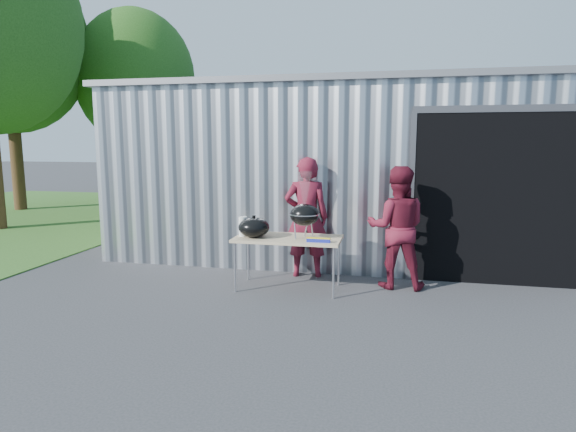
% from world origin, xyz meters
% --- Properties ---
extents(ground, '(80.00, 80.00, 0.00)m').
position_xyz_m(ground, '(0.00, 0.00, 0.00)').
color(ground, '#303033').
extents(building, '(8.20, 6.20, 3.10)m').
position_xyz_m(building, '(0.92, 4.59, 1.54)').
color(building, silver).
rests_on(building, ground).
extents(grass_patch, '(10.00, 12.00, 0.02)m').
position_xyz_m(grass_patch, '(-9.00, 6.00, 0.01)').
color(grass_patch, '#2D591E').
rests_on(grass_patch, ground).
extents(tree_mid, '(4.61, 4.61, 7.64)m').
position_xyz_m(tree_mid, '(-9.50, 7.00, 4.98)').
color(tree_mid, '#442D19').
rests_on(tree_mid, ground).
extents(tree_far, '(3.82, 3.82, 6.33)m').
position_xyz_m(tree_far, '(-6.50, 9.00, 4.12)').
color(tree_far, '#442D19').
rests_on(tree_far, ground).
extents(folding_table, '(1.50, 0.75, 0.75)m').
position_xyz_m(folding_table, '(0.36, 0.83, 0.71)').
color(folding_table, tan).
rests_on(folding_table, ground).
extents(kettle_grill, '(0.42, 0.42, 0.93)m').
position_xyz_m(kettle_grill, '(0.60, 0.81, 1.17)').
color(kettle_grill, black).
rests_on(kettle_grill, folding_table).
extents(grill_lid, '(0.44, 0.44, 0.32)m').
position_xyz_m(grill_lid, '(-0.11, 0.73, 0.89)').
color(grill_lid, black).
rests_on(grill_lid, folding_table).
extents(paper_towels, '(0.12, 0.12, 0.28)m').
position_xyz_m(paper_towels, '(-0.29, 0.78, 0.89)').
color(paper_towels, white).
rests_on(paper_towels, folding_table).
extents(white_tub, '(0.20, 0.15, 0.10)m').
position_xyz_m(white_tub, '(-0.19, 1.02, 0.80)').
color(white_tub, white).
rests_on(white_tub, folding_table).
extents(foil_box, '(0.32, 0.05, 0.06)m').
position_xyz_m(foil_box, '(0.83, 0.58, 0.78)').
color(foil_box, '#172197').
rests_on(foil_box, folding_table).
extents(person_cook, '(0.74, 0.54, 1.86)m').
position_xyz_m(person_cook, '(0.49, 1.55, 0.93)').
color(person_cook, maroon).
rests_on(person_cook, ground).
extents(person_bystander, '(0.86, 0.68, 1.75)m').
position_xyz_m(person_bystander, '(1.86, 1.24, 0.88)').
color(person_bystander, maroon).
rests_on(person_bystander, ground).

